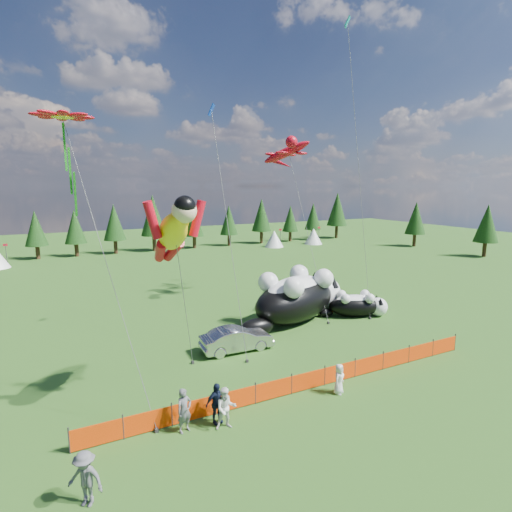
{
  "coord_description": "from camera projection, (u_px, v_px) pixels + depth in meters",
  "views": [
    {
      "loc": [
        -10.77,
        -18.6,
        10.18
      ],
      "look_at": [
        0.54,
        4.0,
        5.76
      ],
      "focal_mm": 28.0,
      "sensor_mm": 36.0,
      "label": 1
    }
  ],
  "objects": [
    {
      "name": "festival_tents",
      "position": [
        213.0,
        243.0,
        62.73
      ],
      "size": [
        50.0,
        3.2,
        2.8
      ],
      "primitive_type": null,
      "color": "white",
      "rests_on": "ground"
    },
    {
      "name": "car",
      "position": [
        237.0,
        339.0,
        24.94
      ],
      "size": [
        4.61,
        1.71,
        1.51
      ],
      "primitive_type": "imported",
      "rotation": [
        0.0,
        0.0,
        1.55
      ],
      "color": "#BABBBF",
      "rests_on": "ground"
    },
    {
      "name": "diamond_kite_a",
      "position": [
        213.0,
        119.0,
        26.34
      ],
      "size": [
        0.84,
        6.88,
        16.48
      ],
      "color": "#0C3ABD",
      "rests_on": "ground"
    },
    {
      "name": "superhero_kite",
      "position": [
        173.0,
        232.0,
        17.99
      ],
      "size": [
        4.36,
        5.83,
        10.42
      ],
      "color": "yellow",
      "rests_on": "ground"
    },
    {
      "name": "spectator_d",
      "position": [
        85.0,
        479.0,
        12.76
      ],
      "size": [
        1.35,
        1.25,
        1.89
      ],
      "primitive_type": "imported",
      "rotation": [
        0.0,
        0.0,
        -0.67
      ],
      "color": "#595A5E",
      "rests_on": "ground"
    },
    {
      "name": "flower_kite",
      "position": [
        63.0,
        120.0,
        18.39
      ],
      "size": [
        4.21,
        7.44,
        14.62
      ],
      "color": "red",
      "rests_on": "ground"
    },
    {
      "name": "cat_large",
      "position": [
        299.0,
        296.0,
        30.63
      ],
      "size": [
        10.48,
        6.46,
        3.93
      ],
      "rotation": [
        0.0,
        0.0,
        0.36
      ],
      "color": "black",
      "rests_on": "ground"
    },
    {
      "name": "gecko_kite",
      "position": [
        286.0,
        152.0,
        35.27
      ],
      "size": [
        6.4,
        11.94,
        15.51
      ],
      "color": "red",
      "rests_on": "ground"
    },
    {
      "name": "ground",
      "position": [
        279.0,
        366.0,
        22.89
      ],
      "size": [
        160.0,
        160.0,
        0.0
      ],
      "primitive_type": "plane",
      "color": "#143409",
      "rests_on": "ground"
    },
    {
      "name": "spectator_c",
      "position": [
        216.0,
        403.0,
        17.26
      ],
      "size": [
        1.16,
        0.76,
        1.83
      ],
      "primitive_type": "imported",
      "rotation": [
        0.0,
        0.0,
        0.21
      ],
      "color": "black",
      "rests_on": "ground"
    },
    {
      "name": "safety_fence",
      "position": [
        308.0,
        380.0,
        20.16
      ],
      "size": [
        22.06,
        0.06,
        1.1
      ],
      "color": "#262626",
      "rests_on": "ground"
    },
    {
      "name": "spectator_a",
      "position": [
        184.0,
        411.0,
        16.63
      ],
      "size": [
        0.81,
        0.65,
        1.91
      ],
      "primitive_type": "imported",
      "rotation": [
        0.0,
        0.0,
        0.32
      ],
      "color": "#595A5E",
      "rests_on": "ground"
    },
    {
      "name": "tree_line",
      "position": [
        135.0,
        227.0,
        61.83
      ],
      "size": [
        90.0,
        4.0,
        8.0
      ],
      "primitive_type": null,
      "color": "black",
      "rests_on": "ground"
    },
    {
      "name": "cat_small",
      "position": [
        357.0,
        305.0,
        31.57
      ],
      "size": [
        5.22,
        3.4,
        1.99
      ],
      "rotation": [
        0.0,
        0.0,
        -0.41
      ],
      "color": "black",
      "rests_on": "ground"
    },
    {
      "name": "spectator_b",
      "position": [
        226.0,
        408.0,
        16.86
      ],
      "size": [
        0.99,
        0.7,
        1.84
      ],
      "primitive_type": "imported",
      "rotation": [
        0.0,
        0.0,
        -0.21
      ],
      "color": "white",
      "rests_on": "ground"
    },
    {
      "name": "spectator_e",
      "position": [
        339.0,
        379.0,
        19.76
      ],
      "size": [
        0.89,
        0.8,
        1.53
      ],
      "primitive_type": "imported",
      "rotation": [
        0.0,
        0.0,
        0.53
      ],
      "color": "white",
      "rests_on": "ground"
    },
    {
      "name": "diamond_kite_b",
      "position": [
        349.0,
        39.0,
        30.41
      ],
      "size": [
        0.89,
        4.33,
        23.34
      ],
      "color": "#0DA09F",
      "rests_on": "ground"
    }
  ]
}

